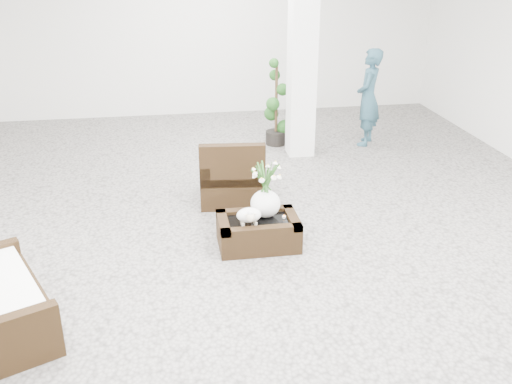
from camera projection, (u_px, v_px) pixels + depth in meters
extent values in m
plane|color=gray|center=(255.00, 237.00, 6.79)|extent=(11.00, 11.00, 0.00)
cube|color=white|center=(303.00, 45.00, 8.82)|extent=(0.40, 0.40, 3.50)
cube|color=#311F0E|center=(258.00, 233.00, 6.55)|extent=(0.90, 0.60, 0.31)
ellipsoid|color=white|center=(249.00, 217.00, 6.34)|extent=(0.28, 0.23, 0.21)
cylinder|color=white|center=(284.00, 217.00, 6.55)|extent=(0.04, 0.04, 0.03)
cube|color=#311F0E|center=(232.00, 168.00, 7.63)|extent=(0.90, 0.87, 0.88)
imported|color=#294C5B|center=(368.00, 97.00, 9.64)|extent=(0.63, 0.70, 1.62)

